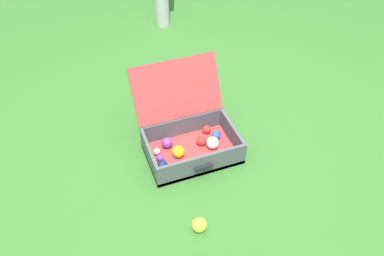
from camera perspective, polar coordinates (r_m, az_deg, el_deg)
ground_plane at (r=2.37m, az=1.02°, el=-4.58°), size 16.00×16.00×0.00m
open_suitcase at (r=2.36m, az=-0.62°, el=-0.90°), size 0.55×0.56×0.48m
stray_ball_on_grass at (r=2.04m, az=1.08°, el=-14.01°), size 0.08×0.08×0.08m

